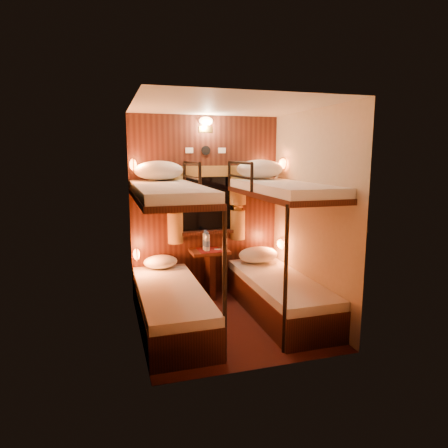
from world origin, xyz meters
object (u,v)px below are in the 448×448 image
object	(u,v)px
bottle_right	(207,243)
bunk_right	(279,269)
bunk_left	(171,278)
bottle_left	(205,242)
table	(210,267)

from	to	relation	value
bottle_right	bunk_right	bearing A→B (deg)	-46.94
bunk_right	bottle_right	bearing A→B (deg)	133.06
bunk_left	bottle_right	size ratio (longest dim) A/B	7.35
bunk_left	bottle_right	xyz separation A→B (m)	(0.60, 0.74, 0.20)
bunk_right	bottle_left	size ratio (longest dim) A/B	7.09
bunk_right	bottle_left	xyz separation A→B (m)	(-0.70, 0.80, 0.21)
table	bottle_right	world-z (taller)	bottle_right
bunk_left	bottle_left	distance (m)	1.02
bottle_right	table	bearing A→B (deg)	42.56
bunk_left	bottle_right	world-z (taller)	bunk_left
bottle_left	table	bearing A→B (deg)	-23.35
bunk_right	bottle_left	bearing A→B (deg)	131.02
bunk_left	bunk_right	bearing A→B (deg)	0.00
bottle_left	bunk_right	bearing A→B (deg)	-48.98
table	bottle_left	distance (m)	0.35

